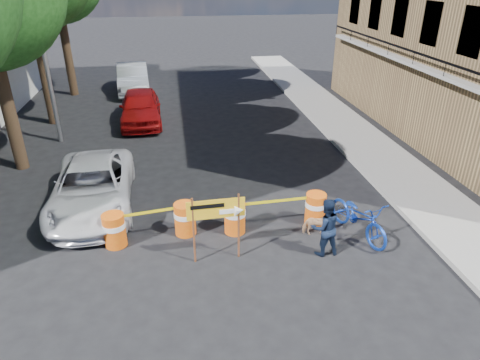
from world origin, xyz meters
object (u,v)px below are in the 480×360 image
object	(u,v)px
dog	(317,225)
sedan_red	(140,107)
detour_sign	(223,213)
barrel_mid_right	(235,217)
pedestrian	(325,227)
sedan_silver	(133,78)
suv_white	(92,187)
bicycle	(361,200)
barrel_mid_left	(185,218)
barrel_far_left	(114,229)
barrel_far_right	(315,208)

from	to	relation	value
dog	sedan_red	xyz separation A→B (m)	(-5.06, 10.19, 0.44)
detour_sign	dog	bearing A→B (deg)	11.91
barrel_mid_right	detour_sign	distance (m)	1.47
pedestrian	sedan_silver	distance (m)	17.69
pedestrian	suv_white	xyz separation A→B (m)	(-5.97, 3.26, -0.09)
bicycle	sedan_red	size ratio (longest dim) A/B	0.49
bicycle	sedan_silver	bearing A→B (deg)	95.61
barrel_mid_left	dog	bearing A→B (deg)	-10.21
dog	suv_white	bearing A→B (deg)	69.52
sedan_red	sedan_silver	size ratio (longest dim) A/B	0.94
detour_sign	dog	xyz separation A→B (m)	(2.57, 0.65, -0.98)
barrel_far_left	barrel_mid_right	xyz separation A→B (m)	(3.12, 0.14, 0.00)
barrel_far_right	dog	bearing A→B (deg)	-102.93
dog	suv_white	world-z (taller)	suv_white
barrel_mid_left	barrel_far_right	world-z (taller)	same
barrel_mid_right	barrel_mid_left	bearing A→B (deg)	174.40
barrel_far_right	sedan_silver	distance (m)	16.44
barrel_far_right	suv_white	distance (m)	6.48
dog	suv_white	distance (m)	6.55
dog	pedestrian	bearing A→B (deg)	174.33
bicycle	suv_white	xyz separation A→B (m)	(-7.13, 2.62, -0.40)
barrel_mid_right	detour_sign	bearing A→B (deg)	-110.94
barrel_far_left	detour_sign	size ratio (longest dim) A/B	0.51
barrel_far_left	barrel_mid_left	distance (m)	1.82
barrel_mid_right	sedan_silver	bearing A→B (deg)	103.20
barrel_far_left	bicycle	world-z (taller)	bicycle
barrel_mid_left	bicycle	size ratio (longest dim) A/B	0.42
sedan_red	pedestrian	bearing A→B (deg)	-68.31
dog	barrel_far_left	bearing A→B (deg)	87.61
barrel_mid_left	dog	distance (m)	3.52
barrel_far_right	suv_white	bearing A→B (deg)	163.44
dog	barrel_far_right	bearing A→B (deg)	-11.47
barrel_far_left	sedan_red	size ratio (longest dim) A/B	0.20
barrel_far_right	barrel_far_left	bearing A→B (deg)	-177.39
suv_white	barrel_far_left	bearing A→B (deg)	-70.93
barrel_mid_right	detour_sign	xyz separation A→B (m)	(-0.44, -1.14, 0.82)
bicycle	suv_white	size ratio (longest dim) A/B	0.44
barrel_far_right	dog	world-z (taller)	barrel_far_right
barrel_mid_left	barrel_far_right	size ratio (longest dim) A/B	1.00
barrel_far_left	sedan_silver	size ratio (longest dim) A/B	0.19
dog	sedan_red	bearing A→B (deg)	27.85
pedestrian	dog	xyz separation A→B (m)	(0.10, 0.82, -0.45)
barrel_far_left	sedan_silver	xyz separation A→B (m)	(-0.50, 15.59, 0.31)
barrel_mid_right	barrel_far_right	world-z (taller)	same
barrel_mid_right	sedan_silver	size ratio (longest dim) A/B	0.19
barrel_mid_right	bicycle	distance (m)	3.32
sedan_red	barrel_mid_left	bearing A→B (deg)	-83.05
barrel_far_right	sedan_silver	size ratio (longest dim) A/B	0.19
barrel_far_right	pedestrian	xyz separation A→B (m)	(-0.24, -1.42, 0.29)
barrel_mid_right	pedestrian	distance (m)	2.44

